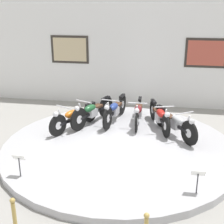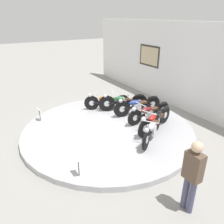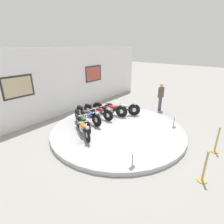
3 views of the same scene
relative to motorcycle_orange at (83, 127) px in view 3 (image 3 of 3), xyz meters
name	(u,v)px [view 3 (image 3 of 3)]	position (x,y,z in m)	size (l,w,h in m)	color
ground_plane	(118,132)	(1.42, -0.77, -0.55)	(60.00, 60.00, 0.00)	gray
display_platform	(118,130)	(1.42, -0.77, -0.46)	(5.95, 5.95, 0.17)	#ADADB2
back_wall	(62,82)	(1.42, 3.10, 1.26)	(14.00, 0.22, 3.61)	white
motorcycle_orange	(83,127)	(0.00, 0.00, 0.00)	(0.93, 1.78, 0.78)	black
motorcycle_green	(82,120)	(0.42, 0.48, 0.03)	(0.86, 1.88, 0.81)	black
motorcycle_blue	(88,115)	(1.06, 0.75, 0.03)	(0.54, 2.01, 0.81)	black
motorcycle_maroon	(98,111)	(1.77, 0.74, 0.00)	(0.54, 1.95, 0.78)	black
motorcycle_red	(110,109)	(2.41, 0.48, 0.01)	(0.71, 1.91, 0.79)	black
motorcycle_silver	(122,108)	(2.84, 0.00, 0.01)	(1.14, 1.70, 0.80)	black
info_placard_front_left	(133,155)	(-0.39, -2.68, -0.01)	(0.26, 0.11, 0.51)	#333338
info_placard_front_centre	(174,119)	(3.22, -2.68, -0.01)	(0.26, 0.11, 0.51)	#333338
visitor_standing	(161,95)	(5.23, -1.09, 0.41)	(0.36, 0.22, 1.68)	#4C4C6B
stanchion_post_left_of_entry	(204,171)	(0.47, -4.56, -0.20)	(0.28, 0.28, 1.02)	tan
stanchion_post_right_of_entry	(216,144)	(2.37, -4.56, -0.20)	(0.28, 0.28, 1.02)	tan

